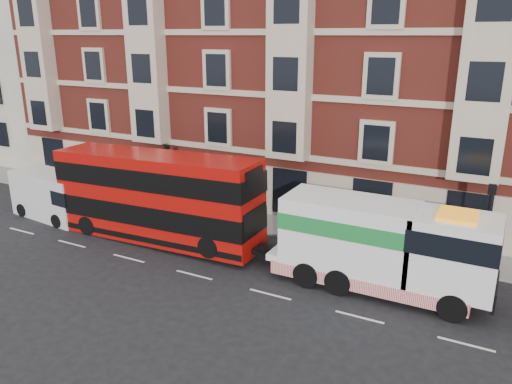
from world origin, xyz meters
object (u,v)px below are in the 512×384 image
box_van (52,196)px  pedestrian (83,184)px  double_decker_bus (156,196)px  tow_truck (378,245)px

box_van → pedestrian: 3.75m
double_decker_bus → pedestrian: double_decker_bus is taller
tow_truck → box_van: (-20.16, -0.06, -0.73)m
double_decker_bus → tow_truck: 12.07m
tow_truck → box_van: bearing=-179.8°
pedestrian → box_van: bearing=-62.0°
box_van → pedestrian: size_ratio=3.17×
box_van → double_decker_bus: bearing=6.5°
double_decker_bus → box_van: double_decker_bus is taller
box_van → pedestrian: box_van is taller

